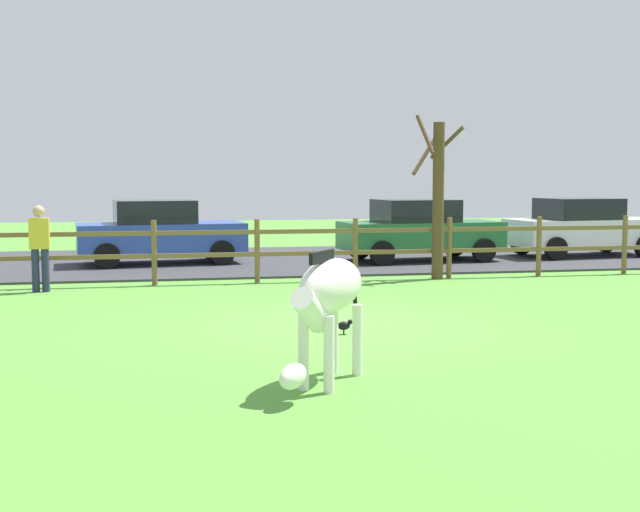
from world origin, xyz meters
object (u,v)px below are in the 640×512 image
at_px(bare_tree, 437,195).
at_px(zebra, 328,296).
at_px(parked_car_white, 582,227).
at_px(parked_car_blue, 160,231).
at_px(parked_car_green, 419,230).
at_px(crow_on_grass, 345,325).
at_px(visitor_near_fence, 40,244).

distance_m(bare_tree, zebra, 9.30).
distance_m(zebra, parked_car_white, 15.27).
bearing_deg(bare_tree, parked_car_blue, 146.44).
xyz_separation_m(parked_car_green, parked_car_white, (4.71, 0.40, 0.00)).
bearing_deg(crow_on_grass, parked_car_white, 47.18).
bearing_deg(parked_car_green, zebra, -112.24).
xyz_separation_m(bare_tree, zebra, (-4.07, -8.32, -0.86)).
xyz_separation_m(zebra, crow_on_grass, (0.77, 2.63, -0.80)).
xyz_separation_m(parked_car_green, visitor_near_fence, (-8.68, -3.76, 0.06)).
xyz_separation_m(zebra, parked_car_green, (4.74, 11.59, -0.08)).
bearing_deg(visitor_near_fence, zebra, -63.26).
bearing_deg(visitor_near_fence, crow_on_grass, -47.81).
distance_m(bare_tree, crow_on_grass, 6.78).
relative_size(crow_on_grass, parked_car_blue, 0.05).
relative_size(bare_tree, zebra, 2.09).
xyz_separation_m(bare_tree, parked_car_white, (5.38, 3.67, -0.94)).
distance_m(parked_car_white, visitor_near_fence, 14.02).
height_order(crow_on_grass, parked_car_white, parked_car_white).
height_order(bare_tree, visitor_near_fence, bare_tree).
relative_size(zebra, visitor_near_fence, 1.02).
height_order(zebra, visitor_near_fence, visitor_near_fence).
height_order(crow_on_grass, parked_car_blue, parked_car_blue).
relative_size(bare_tree, parked_car_white, 0.84).
relative_size(parked_car_blue, parked_car_white, 1.01).
bearing_deg(zebra, bare_tree, 63.90).
relative_size(crow_on_grass, visitor_near_fence, 0.13).
bearing_deg(bare_tree, zebra, -116.10).
distance_m(bare_tree, parked_car_green, 3.47).
height_order(crow_on_grass, parked_car_green, parked_car_green).
xyz_separation_m(parked_car_blue, parked_car_white, (11.19, -0.18, 0.00)).
distance_m(parked_car_green, parked_car_white, 4.73).
xyz_separation_m(crow_on_grass, parked_car_green, (3.97, 8.96, 0.72)).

